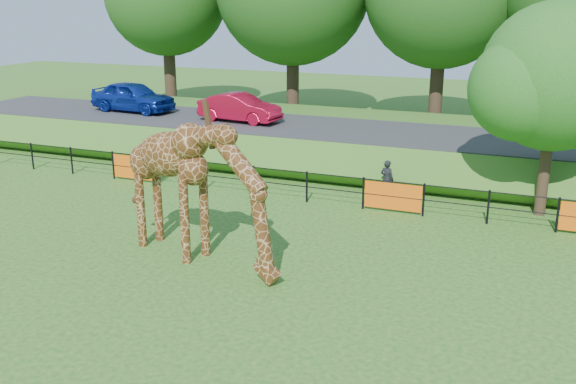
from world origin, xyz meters
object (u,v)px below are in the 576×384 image
at_px(car_blue, 133,96).
at_px(visitor, 387,179).
at_px(car_red, 240,108).
at_px(tree_east, 558,82).
at_px(giraffe, 198,191).

bearing_deg(car_blue, visitor, -104.17).
xyz_separation_m(car_red, visitor, (7.82, -4.40, -1.36)).
height_order(visitor, tree_east, tree_east).
bearing_deg(giraffe, visitor, 82.84).
xyz_separation_m(giraffe, tree_east, (8.49, 7.48, 2.35)).
bearing_deg(giraffe, car_blue, 148.11).
bearing_deg(car_blue, car_red, -89.25).
height_order(giraffe, visitor, giraffe).
relative_size(car_blue, tree_east, 0.63).
bearing_deg(tree_east, giraffe, -138.60).
distance_m(visitor, tree_east, 6.28).
distance_m(car_red, tree_east, 13.82).
distance_m(car_blue, tree_east, 19.65).
bearing_deg(visitor, giraffe, 81.56).
bearing_deg(giraffe, tree_east, 58.84).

